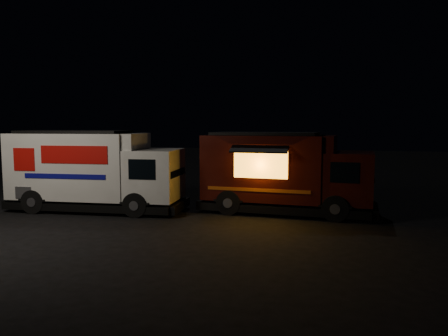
% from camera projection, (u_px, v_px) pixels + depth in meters
% --- Properties ---
extents(ground, '(80.00, 80.00, 0.00)m').
position_uv_depth(ground, '(129.00, 223.00, 13.05)').
color(ground, black).
rests_on(ground, ground).
extents(white_truck, '(6.23, 2.68, 2.74)m').
position_uv_depth(white_truck, '(97.00, 171.00, 14.95)').
color(white_truck, silver).
rests_on(white_truck, ground).
extents(red_truck, '(5.84, 2.30, 2.69)m').
position_uv_depth(red_truck, '(287.00, 173.00, 14.53)').
color(red_truck, '#360F09').
rests_on(red_truck, ground).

